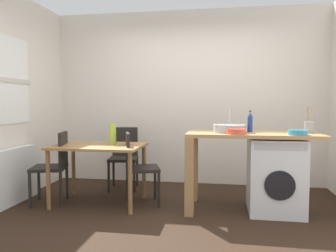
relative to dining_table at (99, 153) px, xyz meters
name	(u,v)px	position (x,y,z in m)	size (l,w,h in m)	color
ground_plane	(169,220)	(0.97, -0.45, -0.64)	(5.46, 5.46, 0.00)	black
wall_back	(187,98)	(0.97, 1.30, 0.71)	(4.60, 0.10, 2.70)	silver
radiator	(15,175)	(-1.05, -0.15, -0.29)	(0.10, 0.80, 0.70)	white
dining_table	(99,153)	(0.00, 0.00, 0.00)	(1.10, 0.76, 0.74)	#9E7042
chair_person_seat	(55,163)	(-0.55, -0.08, -0.14)	(0.49, 0.49, 0.90)	black
chair_opposite	(136,164)	(0.48, 0.03, -0.14)	(0.51, 0.51, 0.90)	black
chair_spare_by_wall	(124,154)	(0.09, 0.77, -0.14)	(0.45, 0.45, 0.90)	black
kitchen_counter	(234,146)	(1.65, 0.02, 0.12)	(1.50, 0.68, 0.92)	tan
washing_machine	(275,175)	(2.13, 0.02, -0.21)	(0.60, 0.61, 0.86)	silver
sink_basin	(229,128)	(1.60, 0.02, 0.32)	(0.38, 0.38, 0.09)	#9EA0A5
tap	(229,120)	(1.60, 0.20, 0.42)	(0.02, 0.02, 0.28)	#B2B2B7
bottle_tall_green	(250,122)	(1.84, 0.11, 0.39)	(0.06, 0.06, 0.25)	navy
mixing_bowl	(236,131)	(1.67, -0.18, 0.31)	(0.21, 0.21, 0.06)	#D84C38
utensil_crock	(309,127)	(2.50, 0.07, 0.35)	(0.11, 0.11, 0.30)	gray
colander	(298,132)	(2.32, -0.20, 0.31)	(0.20, 0.20, 0.06)	teal
vase	(113,134)	(0.15, 0.10, 0.23)	(0.09, 0.09, 0.26)	#A8C63D
scissors	(249,133)	(1.82, -0.08, 0.28)	(0.15, 0.06, 0.01)	#B2B2B7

